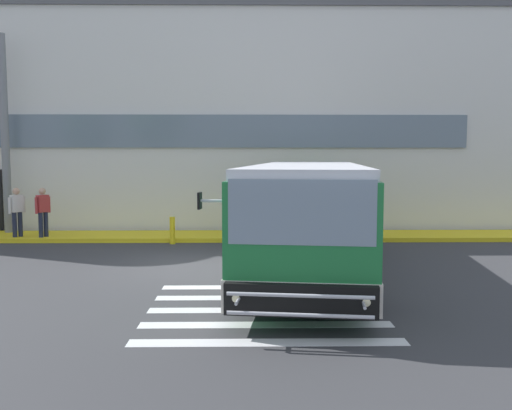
{
  "coord_description": "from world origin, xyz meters",
  "views": [
    {
      "loc": [
        1.69,
        -14.34,
        2.93
      ],
      "look_at": [
        1.92,
        1.29,
        1.5
      ],
      "focal_mm": 38.45,
      "sensor_mm": 36.0,
      "label": 1
    }
  ],
  "objects_px": {
    "entry_support_column": "(5,134)",
    "bus_main_foreground": "(308,219)",
    "passenger_by_doorway": "(43,210)",
    "passenger_near_column": "(16,209)",
    "safety_bollard_yellow": "(172,230)"
  },
  "relations": [
    {
      "from": "bus_main_foreground",
      "to": "passenger_by_doorway",
      "type": "xyz_separation_m",
      "value": [
        -8.46,
        4.95,
        -0.25
      ]
    },
    {
      "from": "passenger_near_column",
      "to": "safety_bollard_yellow",
      "type": "distance_m",
      "value": 5.45
    },
    {
      "from": "passenger_near_column",
      "to": "passenger_by_doorway",
      "type": "height_order",
      "value": "same"
    },
    {
      "from": "entry_support_column",
      "to": "passenger_near_column",
      "type": "bearing_deg",
      "value": -55.48
    },
    {
      "from": "passenger_near_column",
      "to": "passenger_by_doorway",
      "type": "bearing_deg",
      "value": -3.5
    },
    {
      "from": "passenger_by_doorway",
      "to": "entry_support_column",
      "type": "bearing_deg",
      "value": 144.99
    },
    {
      "from": "entry_support_column",
      "to": "passenger_by_doorway",
      "type": "relative_size",
      "value": 4.19
    },
    {
      "from": "entry_support_column",
      "to": "passenger_near_column",
      "type": "relative_size",
      "value": 4.19
    },
    {
      "from": "passenger_near_column",
      "to": "passenger_by_doorway",
      "type": "distance_m",
      "value": 0.92
    },
    {
      "from": "safety_bollard_yellow",
      "to": "passenger_by_doorway",
      "type": "bearing_deg",
      "value": 172.14
    },
    {
      "from": "entry_support_column",
      "to": "safety_bollard_yellow",
      "type": "xyz_separation_m",
      "value": [
        6.15,
        -1.8,
        -3.21
      ]
    },
    {
      "from": "entry_support_column",
      "to": "bus_main_foreground",
      "type": "bearing_deg",
      "value": -31.14
    },
    {
      "from": "entry_support_column",
      "to": "passenger_by_doorway",
      "type": "distance_m",
      "value": 3.31
    },
    {
      "from": "entry_support_column",
      "to": "passenger_by_doorway",
      "type": "xyz_separation_m",
      "value": [
        1.69,
        -1.18,
        -2.58
      ]
    },
    {
      "from": "bus_main_foreground",
      "to": "entry_support_column",
      "type": "bearing_deg",
      "value": 148.86
    }
  ]
}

